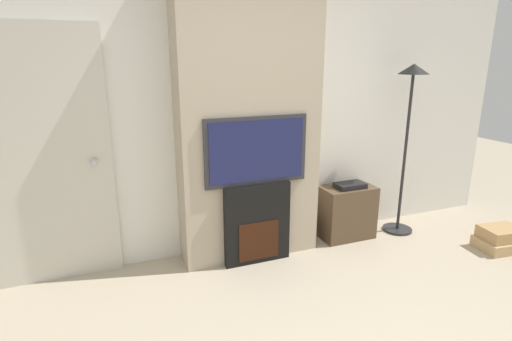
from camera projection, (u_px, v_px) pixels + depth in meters
wall_back at (241, 108)px, 3.63m from camera, size 6.00×0.06×2.70m
chimney_breast at (249, 110)px, 3.45m from camera, size 1.25×0.34×2.70m
fireplace at (256, 223)px, 3.56m from camera, size 0.60×0.15×0.73m
television at (256, 151)px, 3.38m from camera, size 0.91×0.07×0.59m
floor_lamp at (409, 111)px, 3.94m from camera, size 0.30×0.30×1.73m
box_stack at (501, 239)px, 3.85m from camera, size 0.45×0.35×0.22m
media_stand at (346, 211)px, 4.07m from camera, size 0.54×0.33×0.59m
entry_door at (48, 160)px, 3.10m from camera, size 0.94×0.09×2.05m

